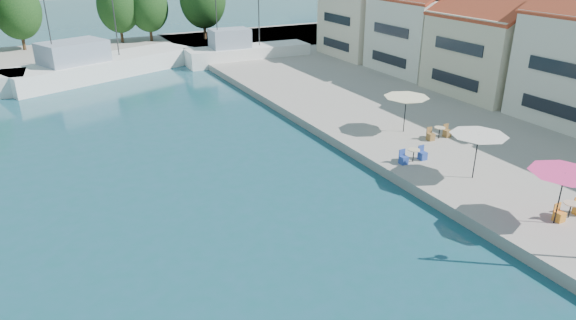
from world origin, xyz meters
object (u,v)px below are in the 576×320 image
trawler_03 (99,66)px  umbrella_white (478,139)px  umbrella_pink (564,178)px  umbrella_cream (406,101)px  trawler_04 (245,53)px

trawler_03 → umbrella_white: size_ratio=6.51×
umbrella_pink → umbrella_cream: 13.02m
trawler_03 → trawler_04: 15.54m
trawler_03 → umbrella_cream: (15.48, -28.20, 1.70)m
trawler_04 → umbrella_white: trawler_04 is taller
trawler_04 → umbrella_cream: (-0.04, -27.59, 1.70)m
umbrella_pink → umbrella_cream: bearing=82.1°
umbrella_pink → umbrella_white: bearing=85.9°
umbrella_cream → umbrella_white: bearing=-100.6°
trawler_03 → trawler_04: size_ratio=1.42×
trawler_03 → umbrella_cream: size_ratio=6.56×
umbrella_pink → trawler_04: bearing=87.4°
umbrella_white → umbrella_cream: size_ratio=1.01×
trawler_03 → trawler_04: bearing=-24.4°
trawler_04 → umbrella_white: bearing=-90.3°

